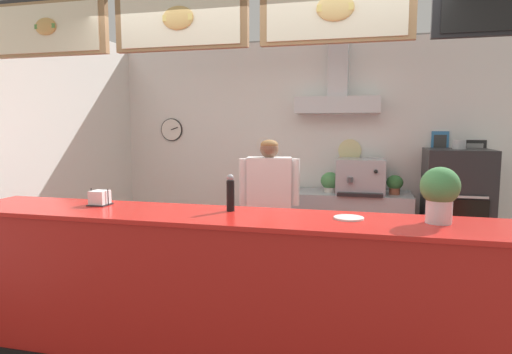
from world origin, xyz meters
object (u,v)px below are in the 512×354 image
(espresso_machine, at_px, (361,176))
(condiment_plate, at_px, (349,218))
(napkin_holder, at_px, (100,198))
(basil_vase, at_px, (440,193))
(pizza_oven, at_px, (455,213))
(shop_worker, at_px, (269,216))
(pepper_grinder, at_px, (230,193))
(potted_oregano, at_px, (330,182))
(potted_sage, at_px, (290,182))
(potted_rosemary, at_px, (395,184))

(espresso_machine, xyz_separation_m, condiment_plate, (-0.03, -2.48, 0.00))
(espresso_machine, xyz_separation_m, napkin_holder, (-1.88, -2.43, 0.05))
(basil_vase, bearing_deg, pizza_oven, 77.35)
(espresso_machine, bearing_deg, condiment_plate, -90.73)
(shop_worker, xyz_separation_m, pepper_grinder, (-0.02, -1.16, 0.39))
(shop_worker, xyz_separation_m, condiment_plate, (0.80, -1.22, 0.27))
(potted_oregano, relative_size, pepper_grinder, 0.93)
(potted_sage, bearing_deg, potted_oregano, -1.84)
(shop_worker, distance_m, condiment_plate, 1.49)
(espresso_machine, bearing_deg, shop_worker, -123.59)
(potted_oregano, relative_size, potted_sage, 1.27)
(basil_vase, bearing_deg, shop_worker, 137.85)
(pizza_oven, xyz_separation_m, potted_oregano, (-1.40, 0.08, 0.31))
(pepper_grinder, height_order, condiment_plate, pepper_grinder)
(pizza_oven, xyz_separation_m, potted_sage, (-1.90, 0.09, 0.28))
(pizza_oven, height_order, espresso_machine, pizza_oven)
(potted_oregano, height_order, pepper_grinder, pepper_grinder)
(napkin_holder, bearing_deg, potted_sage, 67.11)
(potted_oregano, distance_m, condiment_plate, 2.49)
(espresso_machine, relative_size, basil_vase, 1.61)
(potted_oregano, height_order, potted_sage, potted_oregano)
(potted_sage, relative_size, pepper_grinder, 0.73)
(potted_rosemary, bearing_deg, shop_worker, -134.20)
(condiment_plate, xyz_separation_m, basil_vase, (0.54, 0.01, 0.18))
(espresso_machine, height_order, napkin_holder, espresso_machine)
(napkin_holder, height_order, basil_vase, basil_vase)
(potted_oregano, bearing_deg, potted_sage, 178.16)
(shop_worker, relative_size, napkin_holder, 10.39)
(shop_worker, height_order, potted_oregano, shop_worker)
(potted_oregano, relative_size, basil_vase, 0.70)
(basil_vase, bearing_deg, potted_sage, 118.82)
(potted_rosemary, bearing_deg, pepper_grinder, -117.20)
(potted_oregano, bearing_deg, shop_worker, -110.97)
(potted_oregano, xyz_separation_m, potted_rosemary, (0.74, 0.01, -0.00))
(potted_sage, height_order, pepper_grinder, pepper_grinder)
(shop_worker, xyz_separation_m, basil_vase, (1.34, -1.21, 0.45))
(pepper_grinder, bearing_deg, pizza_oven, 50.82)
(potted_oregano, distance_m, napkin_holder, 2.87)
(potted_oregano, xyz_separation_m, condiment_plate, (0.32, -2.47, 0.08))
(pizza_oven, bearing_deg, potted_rosemary, 172.24)
(potted_rosemary, xyz_separation_m, potted_sage, (-1.24, 0.00, -0.02))
(potted_rosemary, bearing_deg, espresso_machine, -179.38)
(espresso_machine, bearing_deg, potted_oregano, -178.62)
(napkin_holder, xyz_separation_m, basil_vase, (2.39, -0.03, 0.14))
(potted_rosemary, distance_m, potted_sage, 1.24)
(shop_worker, xyz_separation_m, napkin_holder, (-1.05, -1.18, 0.32))
(espresso_machine, relative_size, condiment_plate, 2.88)
(basil_vase, bearing_deg, potted_oregano, 109.39)
(shop_worker, distance_m, potted_sage, 1.27)
(pizza_oven, distance_m, napkin_holder, 3.78)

